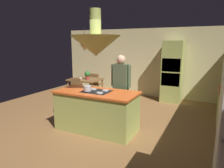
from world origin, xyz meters
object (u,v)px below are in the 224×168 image
object	(u,v)px
cooking_pot_on_cooktop	(87,88)
person_at_island	(121,84)
oven_tower	(172,72)
chair_by_back_wall	(95,83)
kitchen_island	(97,111)
chair_facing_island	(74,90)
potted_plant_on_table	(87,75)
cup_on_table	(80,78)
dining_table	(86,82)

from	to	relation	value
cooking_pot_on_cooktop	person_at_island	bearing A→B (deg)	62.27
oven_tower	chair_by_back_wall	size ratio (longest dim) A/B	2.40
kitchen_island	chair_facing_island	size ratio (longest dim) A/B	2.18
potted_plant_on_table	cup_on_table	bearing A→B (deg)	-140.29
oven_tower	person_at_island	xyz separation A→B (m)	(-0.81, -2.52, -0.05)
oven_tower	dining_table	distance (m)	3.05
cup_on_table	cooking_pot_on_cooktop	bearing A→B (deg)	-51.41
chair_facing_island	cup_on_table	xyz separation A→B (m)	(-0.06, 0.45, 0.30)
potted_plant_on_table	chair_by_back_wall	bearing A→B (deg)	100.10
chair_facing_island	cooking_pot_on_cooktop	distance (m)	2.24
kitchen_island	dining_table	distance (m)	2.71
potted_plant_on_table	cooking_pot_on_cooktop	size ratio (longest dim) A/B	1.67
kitchen_island	cooking_pot_on_cooktop	xyz separation A→B (m)	(-0.16, -0.13, 0.54)
chair_by_back_wall	cup_on_table	size ratio (longest dim) A/B	9.67
dining_table	chair_by_back_wall	size ratio (longest dim) A/B	1.21
kitchen_island	dining_table	world-z (taller)	kitchen_island
oven_tower	potted_plant_on_table	bearing A→B (deg)	-155.53
person_at_island	potted_plant_on_table	distance (m)	2.27
dining_table	cooking_pot_on_cooktop	xyz separation A→B (m)	(1.54, -2.23, 0.35)
person_at_island	cooking_pot_on_cooktop	distance (m)	0.96
person_at_island	chair_by_back_wall	xyz separation A→B (m)	(-1.99, 2.05, -0.49)
chair_facing_island	cup_on_table	bearing A→B (deg)	97.22
potted_plant_on_table	chair_facing_island	bearing A→B (deg)	-102.37
person_at_island	chair_by_back_wall	world-z (taller)	person_at_island
potted_plant_on_table	kitchen_island	bearing A→B (deg)	-52.33
chair_facing_island	cup_on_table	world-z (taller)	chair_facing_island
person_at_island	chair_facing_island	distance (m)	2.16
kitchen_island	cooking_pot_on_cooktop	world-z (taller)	cooking_pot_on_cooktop
kitchen_island	dining_table	bearing A→B (deg)	128.99
dining_table	cup_on_table	size ratio (longest dim) A/B	11.73
chair_facing_island	potted_plant_on_table	distance (m)	0.75
chair_by_back_wall	dining_table	bearing A→B (deg)	90.00
kitchen_island	chair_by_back_wall	world-z (taller)	kitchen_island
cup_on_table	oven_tower	bearing A→B (deg)	25.65
oven_tower	dining_table	xyz separation A→B (m)	(-2.80, -1.14, -0.39)
dining_table	chair_facing_island	distance (m)	0.70
potted_plant_on_table	cooking_pot_on_cooktop	xyz separation A→B (m)	(1.41, -2.16, 0.08)
kitchen_island	cup_on_table	xyz separation A→B (m)	(-1.76, 1.87, 0.34)
potted_plant_on_table	cup_on_table	size ratio (longest dim) A/B	3.33
potted_plant_on_table	cooking_pot_on_cooktop	bearing A→B (deg)	-56.92
chair_facing_island	person_at_island	bearing A→B (deg)	-19.33
person_at_island	chair_facing_island	world-z (taller)	person_at_island
oven_tower	dining_table	size ratio (longest dim) A/B	1.98
chair_facing_island	oven_tower	bearing A→B (deg)	33.05
chair_by_back_wall	cup_on_table	distance (m)	0.96
kitchen_island	dining_table	size ratio (longest dim) A/B	1.79
chair_facing_island	potted_plant_on_table	size ratio (longest dim) A/B	2.90
cooking_pot_on_cooktop	oven_tower	bearing A→B (deg)	69.52
person_at_island	dining_table	bearing A→B (deg)	145.32
chair_by_back_wall	potted_plant_on_table	xyz separation A→B (m)	(0.13, -0.75, 0.42)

